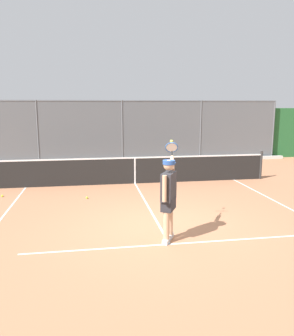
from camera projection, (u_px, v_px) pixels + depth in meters
ground_plane at (161, 228)px, 7.74m from camera, size 60.00×60.00×0.00m
court_line_markings at (172, 249)px, 6.62m from camera, size 7.59×10.02×0.01m
fence_backdrop at (121, 135)px, 17.11m from camera, size 18.89×1.37×3.02m
tennis_net at (135, 170)px, 12.08m from camera, size 9.75×0.09×1.07m
tennis_player at (169, 194)px, 6.86m from camera, size 0.63×1.36×1.99m
tennis_ball_by_sideline at (2, 196)px, 10.37m from camera, size 0.07×0.07×0.07m
tennis_ball_near_net at (87, 198)px, 10.17m from camera, size 0.07×0.07×0.07m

